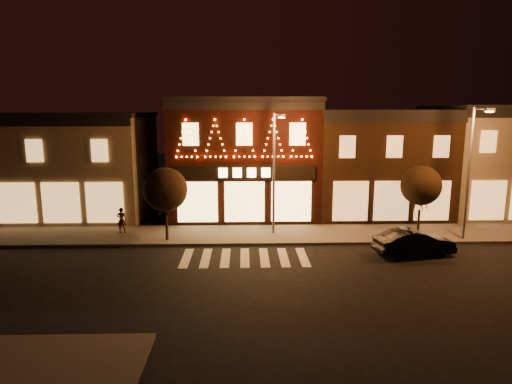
{
  "coord_description": "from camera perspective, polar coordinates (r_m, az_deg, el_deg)",
  "views": [
    {
      "loc": [
        -0.02,
        -17.66,
        7.47
      ],
      "look_at": [
        0.57,
        4.0,
        3.44
      ],
      "focal_mm": 30.92,
      "sensor_mm": 36.0,
      "label": 1
    }
  ],
  "objects": [
    {
      "name": "tree_left",
      "position": [
        25.33,
        -11.65,
        0.31
      ],
      "size": [
        2.49,
        2.49,
        4.17
      ],
      "rotation": [
        0.0,
        0.0,
        0.14
      ],
      "color": "black",
      "rests_on": "sidewalk_far"
    },
    {
      "name": "streetlamp_right",
      "position": [
        27.33,
        26.11,
        3.32
      ],
      "size": [
        0.47,
        1.71,
        7.49
      ],
      "rotation": [
        0.0,
        0.0,
        -0.02
      ],
      "color": "#59595E",
      "rests_on": "sidewalk_far"
    },
    {
      "name": "sidewalk_far",
      "position": [
        26.78,
        2.83,
        -5.5
      ],
      "size": [
        44.0,
        4.0,
        0.15
      ],
      "primitive_type": "cube",
      "color": "#47423D",
      "rests_on": "ground"
    },
    {
      "name": "building_right_b",
      "position": [
        36.85,
        28.68,
        3.71
      ],
      "size": [
        9.2,
        8.28,
        7.8
      ],
      "color": "#69604B",
      "rests_on": "ground"
    },
    {
      "name": "building_left",
      "position": [
        34.43,
        -23.75,
        3.3
      ],
      "size": [
        12.2,
        8.28,
        7.3
      ],
      "color": "#69604B",
      "rests_on": "ground"
    },
    {
      "name": "streetlamp_mid",
      "position": [
        25.82,
        2.46,
        3.59
      ],
      "size": [
        0.62,
        1.64,
        7.16
      ],
      "rotation": [
        0.0,
        0.0,
        -0.22
      ],
      "color": "#59595E",
      "rests_on": "sidewalk_far"
    },
    {
      "name": "ground",
      "position": [
        19.18,
        -1.42,
        -12.38
      ],
      "size": [
        120.0,
        120.0,
        0.0
      ],
      "primitive_type": "plane",
      "color": "black",
      "rests_on": "ground"
    },
    {
      "name": "tree_right",
      "position": [
        28.47,
        20.57,
        0.79
      ],
      "size": [
        2.42,
        2.42,
        4.04
      ],
      "rotation": [
        0.0,
        0.0,
        0.02
      ],
      "color": "black",
      "rests_on": "sidewalk_far"
    },
    {
      "name": "building_pulp",
      "position": [
        31.81,
        -1.53,
        4.57
      ],
      "size": [
        10.2,
        8.34,
        8.3
      ],
      "color": "black",
      "rests_on": "ground"
    },
    {
      "name": "building_right_a",
      "position": [
        33.26,
        15.11,
        3.78
      ],
      "size": [
        9.2,
        8.28,
        7.5
      ],
      "color": "#342112",
      "rests_on": "ground"
    },
    {
      "name": "dark_sedan",
      "position": [
        24.53,
        19.76,
        -6.17
      ],
      "size": [
        4.32,
        2.09,
        1.36
      ],
      "primitive_type": "imported",
      "rotation": [
        0.0,
        0.0,
        1.73
      ],
      "color": "black",
      "rests_on": "ground"
    },
    {
      "name": "pedestrian",
      "position": [
        27.89,
        -16.99,
        -3.5
      ],
      "size": [
        0.58,
        0.39,
        1.56
      ],
      "primitive_type": "imported",
      "rotation": [
        0.0,
        0.0,
        3.1
      ],
      "color": "gray",
      "rests_on": "sidewalk_far"
    }
  ]
}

